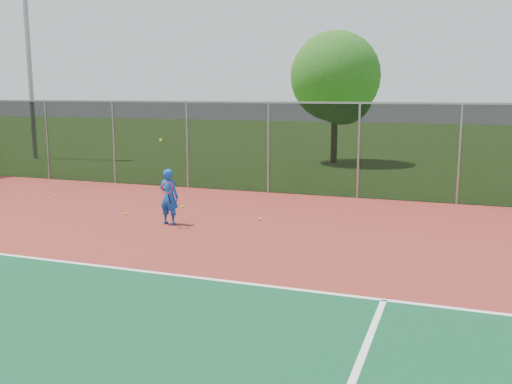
# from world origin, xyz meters

# --- Properties ---
(ground) EXTENTS (120.00, 120.00, 0.00)m
(ground) POSITION_xyz_m (0.00, 0.00, 0.00)
(ground) COLOR #34621C
(ground) RESTS_ON ground
(court_apron) EXTENTS (30.00, 20.00, 0.02)m
(court_apron) POSITION_xyz_m (0.00, 2.00, 0.01)
(court_apron) COLOR maroon
(court_apron) RESTS_ON ground
(fence_back) EXTENTS (30.00, 0.06, 3.03)m
(fence_back) POSITION_xyz_m (0.00, 12.00, 1.56)
(fence_back) COLOR black
(fence_back) RESTS_ON court_apron
(tennis_player) EXTENTS (0.59, 0.60, 2.17)m
(tennis_player) POSITION_xyz_m (-3.86, 6.66, 0.74)
(tennis_player) COLOR blue
(tennis_player) RESTS_ON court_apron
(practice_ball_0) EXTENTS (0.07, 0.07, 0.07)m
(practice_ball_0) POSITION_xyz_m (-4.52, 8.67, 0.06)
(practice_ball_0) COLOR #CAEF1B
(practice_ball_0) RESTS_ON court_apron
(practice_ball_1) EXTENTS (0.07, 0.07, 0.07)m
(practice_ball_1) POSITION_xyz_m (-5.53, 7.25, 0.06)
(practice_ball_1) COLOR #CAEF1B
(practice_ball_1) RESTS_ON court_apron
(practice_ball_4) EXTENTS (0.07, 0.07, 0.07)m
(practice_ball_4) POSITION_xyz_m (-9.10, 8.78, 0.06)
(practice_ball_4) COLOR #CAEF1B
(practice_ball_4) RESTS_ON court_apron
(practice_ball_5) EXTENTS (0.07, 0.07, 0.07)m
(practice_ball_5) POSITION_xyz_m (-1.83, 7.88, 0.06)
(practice_ball_5) COLOR #CAEF1B
(practice_ball_5) RESTS_ON court_apron
(floodlight_nw) EXTENTS (0.90, 0.40, 12.79)m
(floodlight_nw) POSITION_xyz_m (-17.57, 17.69, 7.18)
(floodlight_nw) COLOR gray
(floodlight_nw) RESTS_ON ground
(tree_back_left) EXTENTS (4.22, 4.22, 6.20)m
(tree_back_left) POSITION_xyz_m (-2.59, 20.87, 3.89)
(tree_back_left) COLOR #342513
(tree_back_left) RESTS_ON ground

